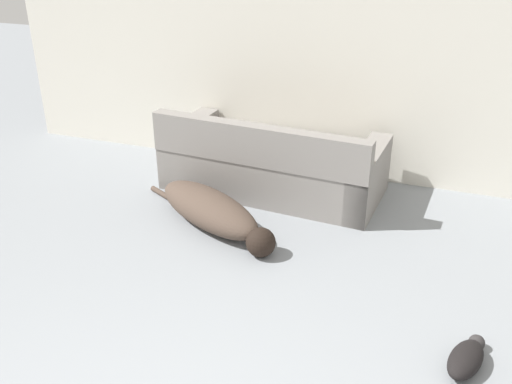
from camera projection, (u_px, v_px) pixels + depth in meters
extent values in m
cube|color=silver|center=(353.00, 54.00, 5.24)|extent=(7.20, 0.06, 2.44)
cube|color=gray|center=(274.00, 169.00, 5.40)|extent=(2.07, 1.05, 0.41)
cube|color=gray|center=(257.00, 145.00, 4.91)|extent=(2.02, 0.29, 0.36)
cube|color=gray|center=(368.00, 179.00, 5.04)|extent=(0.27, 0.91, 0.55)
cube|color=gray|center=(190.00, 147.00, 5.70)|extent=(0.27, 0.91, 0.55)
ellipsoid|color=#4C3D33|center=(209.00, 209.00, 4.80)|extent=(1.22, 0.92, 0.31)
sphere|color=black|center=(261.00, 242.00, 4.38)|extent=(0.32, 0.32, 0.23)
cylinder|color=#4C3D33|center=(161.00, 193.00, 5.34)|extent=(0.28, 0.18, 0.05)
ellipsoid|color=black|center=(466.00, 360.00, 3.31)|extent=(0.28, 0.40, 0.14)
sphere|color=#2D2B2B|center=(477.00, 343.00, 3.47)|extent=(0.12, 0.12, 0.10)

